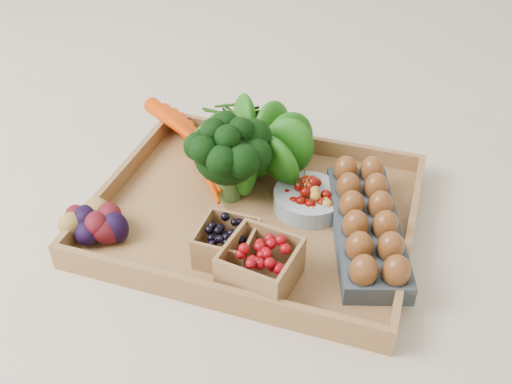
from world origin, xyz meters
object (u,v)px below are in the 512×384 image
(tray, at_px, (256,215))
(egg_carton, at_px, (366,229))
(broccoli, at_px, (228,170))
(cherry_bowl, at_px, (309,200))

(tray, distance_m, egg_carton, 0.20)
(tray, xyz_separation_m, broccoli, (-0.06, 0.03, 0.07))
(cherry_bowl, xyz_separation_m, egg_carton, (0.11, -0.05, 0.00))
(broccoli, height_order, egg_carton, broccoli)
(tray, distance_m, broccoli, 0.10)
(tray, distance_m, cherry_bowl, 0.10)
(cherry_bowl, bearing_deg, tray, -153.89)
(tray, height_order, egg_carton, egg_carton)
(cherry_bowl, bearing_deg, egg_carton, -23.34)
(broccoli, xyz_separation_m, cherry_bowl, (0.15, 0.01, -0.04))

